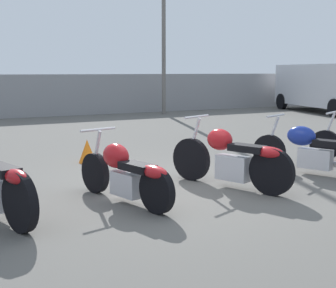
{
  "coord_description": "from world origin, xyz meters",
  "views": [
    {
      "loc": [
        -3.21,
        -5.91,
        1.73
      ],
      "look_at": [
        0.0,
        0.2,
        0.65
      ],
      "focal_mm": 50.0,
      "sensor_mm": 36.0,
      "label": 1
    }
  ],
  "objects_px": {
    "motorcycle_slot_3": "(231,158)",
    "parked_van": "(328,86)",
    "traffic_cone_near": "(87,151)",
    "motorcycle_slot_2": "(125,173)",
    "motorcycle_slot_4": "(314,150)"
  },
  "relations": [
    {
      "from": "motorcycle_slot_3",
      "to": "parked_van",
      "type": "bearing_deg",
      "value": 16.7
    },
    {
      "from": "parked_van",
      "to": "traffic_cone_near",
      "type": "relative_size",
      "value": 12.59
    },
    {
      "from": "traffic_cone_near",
      "to": "motorcycle_slot_2",
      "type": "bearing_deg",
      "value": -98.14
    },
    {
      "from": "motorcycle_slot_4",
      "to": "parked_van",
      "type": "bearing_deg",
      "value": 19.53
    },
    {
      "from": "motorcycle_slot_2",
      "to": "motorcycle_slot_4",
      "type": "height_order",
      "value": "motorcycle_slot_4"
    },
    {
      "from": "motorcycle_slot_2",
      "to": "parked_van",
      "type": "xyz_separation_m",
      "value": [
        12.83,
        8.79,
        0.72
      ]
    },
    {
      "from": "motorcycle_slot_2",
      "to": "traffic_cone_near",
      "type": "bearing_deg",
      "value": 67.63
    },
    {
      "from": "traffic_cone_near",
      "to": "motorcycle_slot_4",
      "type": "bearing_deg",
      "value": -42.0
    },
    {
      "from": "motorcycle_slot_4",
      "to": "traffic_cone_near",
      "type": "relative_size",
      "value": 4.52
    },
    {
      "from": "motorcycle_slot_2",
      "to": "motorcycle_slot_4",
      "type": "relative_size",
      "value": 0.94
    },
    {
      "from": "traffic_cone_near",
      "to": "parked_van",
      "type": "bearing_deg",
      "value": 25.45
    },
    {
      "from": "motorcycle_slot_3",
      "to": "traffic_cone_near",
      "type": "xyz_separation_m",
      "value": [
        -1.3,
        2.85,
        -0.22
      ]
    },
    {
      "from": "motorcycle_slot_4",
      "to": "motorcycle_slot_3",
      "type": "bearing_deg",
      "value": 160.21
    },
    {
      "from": "motorcycle_slot_4",
      "to": "traffic_cone_near",
      "type": "distance_m",
      "value": 4.11
    },
    {
      "from": "motorcycle_slot_3",
      "to": "parked_van",
      "type": "relative_size",
      "value": 0.35
    }
  ]
}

